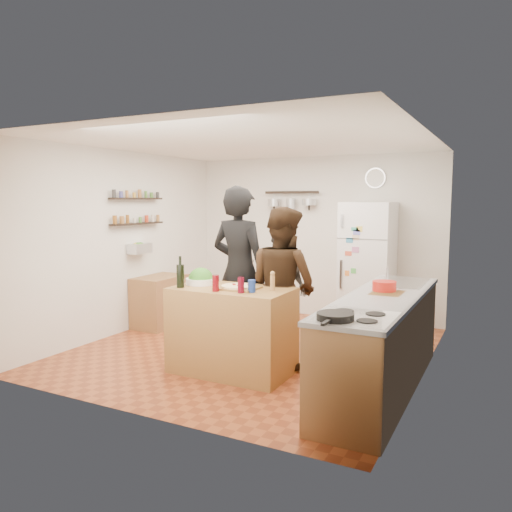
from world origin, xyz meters
The scene contains 26 objects.
room_shell centered at (0.00, 0.39, 1.25)m, with size 4.20×4.20×4.20m.
prep_island centered at (0.17, -0.79, 0.46)m, with size 1.25×0.72×0.91m, color #A2763B.
pizza_board centered at (0.25, -0.81, 0.92)m, with size 0.42×0.34×0.02m, color brown.
pizza centered at (0.25, -0.81, 0.94)m, with size 0.34×0.34×0.02m, color beige.
salad_bowl centered at (-0.25, -0.74, 0.94)m, with size 0.33×0.33×0.07m, color white.
wine_bottle centered at (-0.33, -1.01, 1.03)m, with size 0.08×0.08×0.24m, color black.
wine_glass_near centered at (0.12, -1.03, 0.99)m, with size 0.07×0.07×0.17m, color #62080E.
wine_glass_far centered at (0.39, -0.99, 0.99)m, with size 0.06×0.06×0.16m, color #510615.
pepper_mill centered at (0.62, -0.74, 0.99)m, with size 0.05×0.05×0.16m, color #A27844.
salt_canister centered at (0.47, -0.91, 0.97)m, with size 0.08×0.08×0.13m, color navy.
person_left centered at (-0.08, -0.18, 1.00)m, with size 0.73×0.48×2.00m, color black.
person_center centered at (0.53, -0.27, 0.88)m, with size 0.86×0.67×1.76m, color black.
person_back centered at (0.26, 0.27, 0.75)m, with size 0.88×0.37×1.51m, color #312E2B.
counter_run centered at (1.70, -0.55, 0.45)m, with size 0.63×2.63×0.90m, color #9E7042.
stove_top centered at (1.70, -1.50, 0.91)m, with size 0.60×0.62×0.02m, color white.
skillet centered at (1.60, -1.69, 0.95)m, with size 0.29×0.29×0.06m, color black.
sink centered at (1.70, 0.30, 0.92)m, with size 0.50×0.80×0.03m, color silver.
cutting_board centered at (1.70, -0.37, 0.91)m, with size 0.30×0.40×0.02m, color olive.
red_bowl centered at (1.65, -0.28, 0.97)m, with size 0.24×0.24×0.10m, color #B21C14.
fridge centered at (0.95, 1.75, 0.90)m, with size 0.70×0.68×1.80m, color white.
wall_clock centered at (0.95, 2.08, 2.15)m, with size 0.30×0.30×0.03m, color silver.
spice_shelf_lower centered at (-1.93, 0.20, 1.50)m, with size 0.12×1.00×0.03m, color black.
spice_shelf_upper centered at (-1.93, 0.20, 1.85)m, with size 0.12×1.00×0.03m, color black.
produce_basket centered at (-1.90, 0.20, 1.15)m, with size 0.18×0.35×0.14m, color silver.
side_table centered at (-1.74, 0.43, 0.36)m, with size 0.50×0.80×0.73m, color #A17C43.
pot_rack centered at (-0.35, 2.00, 1.95)m, with size 0.90×0.04×0.04m, color black.
Camera 1 is at (2.76, -5.28, 1.83)m, focal length 35.00 mm.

